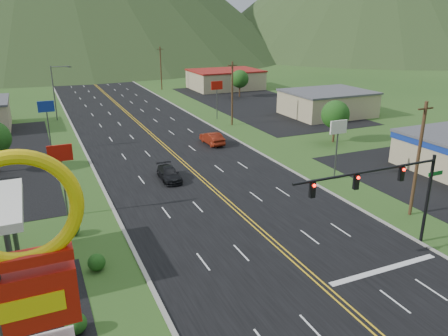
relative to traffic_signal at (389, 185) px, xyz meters
name	(u,v)px	position (x,y,z in m)	size (l,w,h in m)	color
traffic_signal	(389,185)	(0.00, 0.00, 0.00)	(13.10, 0.43, 7.00)	black
streetlight_west	(56,89)	(-18.16, 56.00, -0.15)	(3.28, 0.25, 9.00)	#59595E
building_east_mid	(327,103)	(25.52, 41.00, -3.17)	(14.40, 11.40, 4.30)	tan
building_east_far	(225,79)	(21.52, 76.00, -3.07)	(16.40, 12.40, 4.50)	tan
pole_sign_west_a	(61,160)	(-20.48, 16.00, -0.28)	(2.00, 0.18, 6.40)	#59595E
pole_sign_west_b	(47,112)	(-20.48, 38.00, -0.28)	(2.00, 0.18, 6.40)	#59595E
pole_sign_east_a	(338,133)	(6.52, 14.00, -0.28)	(2.00, 0.18, 6.40)	#59595E
pole_sign_east_b	(217,89)	(6.52, 46.00, -0.28)	(2.00, 0.18, 6.40)	#59595E
tree_east_a	(335,115)	(15.52, 26.00, -1.44)	(3.84, 3.84, 5.82)	#382314
tree_east_b	(240,79)	(19.52, 64.00, -1.44)	(3.84, 3.84, 5.82)	#382314
utility_pole_a	(418,159)	(7.02, 4.00, -0.20)	(1.60, 0.28, 10.00)	#382314
utility_pole_b	(232,93)	(7.02, 41.00, -0.20)	(1.60, 0.28, 10.00)	#382314
utility_pole_c	(161,68)	(7.02, 81.00, -0.20)	(1.60, 0.28, 10.00)	#382314
utility_pole_d	(125,55)	(7.02, 121.00, -0.20)	(1.60, 0.28, 10.00)	#382314
car_dark_mid	(169,174)	(-9.76, 20.78, -4.65)	(1.90, 4.68, 1.36)	black
car_red_far	(212,138)	(-0.27, 31.84, -4.51)	(1.73, 4.97, 1.64)	maroon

